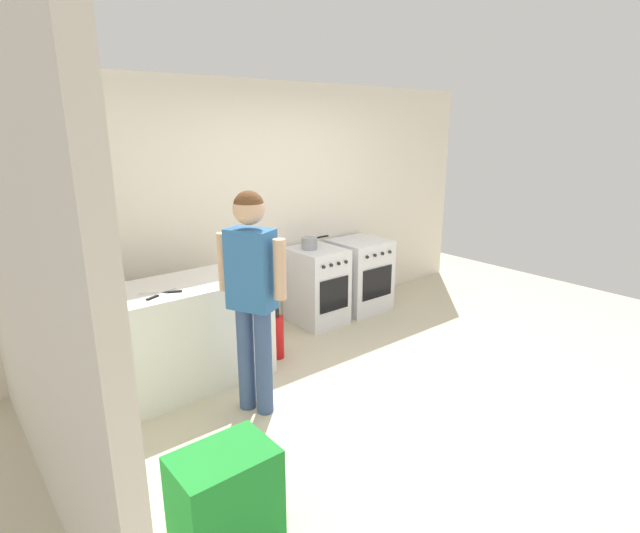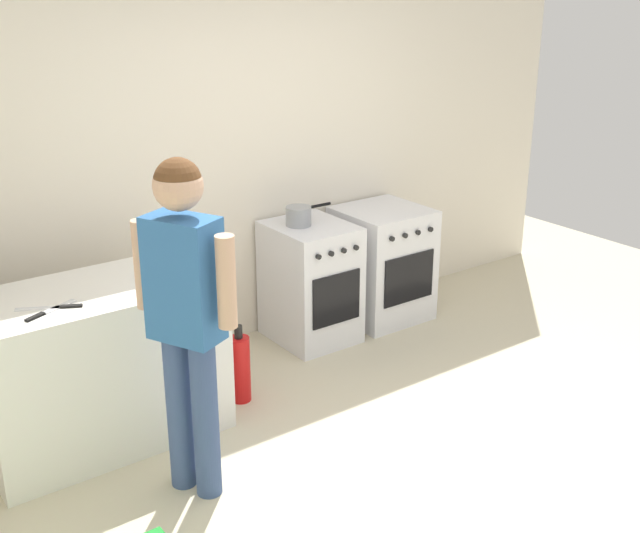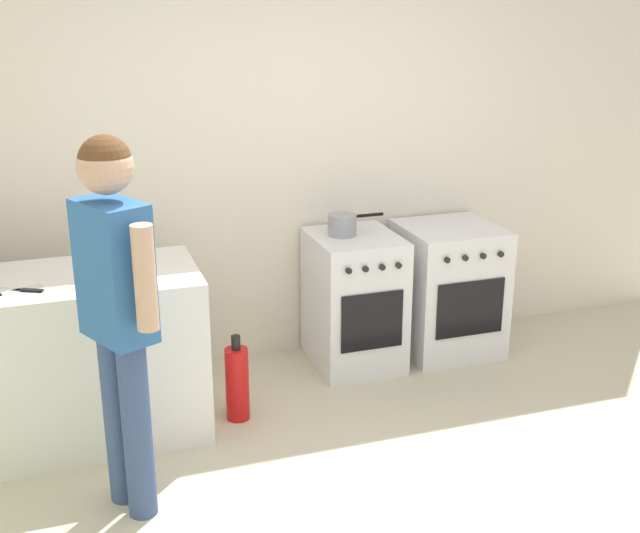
{
  "view_description": "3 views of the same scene",
  "coord_description": "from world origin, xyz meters",
  "px_view_note": "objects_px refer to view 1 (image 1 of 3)",
  "views": [
    {
      "loc": [
        -2.98,
        -2.55,
        2.17
      ],
      "look_at": [
        -0.29,
        0.74,
        0.95
      ],
      "focal_mm": 28.0,
      "sensor_mm": 36.0,
      "label": 1
    },
    {
      "loc": [
        -2.69,
        -2.71,
        2.5
      ],
      "look_at": [
        -0.26,
        0.62,
        0.97
      ],
      "focal_mm": 45.0,
      "sensor_mm": 36.0,
      "label": 2
    },
    {
      "loc": [
        -1.35,
        -2.83,
        2.24
      ],
      "look_at": [
        -0.2,
        0.62,
        1.01
      ],
      "focal_mm": 45.0,
      "sensor_mm": 36.0,
      "label": 3
    }
  ],
  "objects_px": {
    "knife_chef": "(161,294)",
    "fire_extinguisher": "(277,336)",
    "pot": "(309,243)",
    "oven_left": "(317,286)",
    "recycling_crate_lower": "(227,522)",
    "larder_cabinet": "(44,280)",
    "person": "(252,283)",
    "knife_carving": "(162,293)",
    "oven_right": "(359,275)",
    "recycling_crate_upper": "(224,477)"
  },
  "relations": [
    {
      "from": "larder_cabinet",
      "to": "knife_carving",
      "type": "bearing_deg",
      "value": -41.29
    },
    {
      "from": "pot",
      "to": "knife_carving",
      "type": "height_order",
      "value": "pot"
    },
    {
      "from": "oven_right",
      "to": "person",
      "type": "bearing_deg",
      "value": -152.73
    },
    {
      "from": "pot",
      "to": "knife_carving",
      "type": "bearing_deg",
      "value": -163.82
    },
    {
      "from": "fire_extinguisher",
      "to": "recycling_crate_upper",
      "type": "height_order",
      "value": "recycling_crate_upper"
    },
    {
      "from": "oven_left",
      "to": "knife_carving",
      "type": "height_order",
      "value": "knife_carving"
    },
    {
      "from": "larder_cabinet",
      "to": "oven_left",
      "type": "bearing_deg",
      "value": -2.21
    },
    {
      "from": "oven_right",
      "to": "knife_chef",
      "type": "height_order",
      "value": "knife_chef"
    },
    {
      "from": "pot",
      "to": "knife_chef",
      "type": "xyz_separation_m",
      "value": [
        -1.91,
        -0.58,
        -0.01
      ]
    },
    {
      "from": "knife_chef",
      "to": "fire_extinguisher",
      "type": "relative_size",
      "value": 0.59
    },
    {
      "from": "knife_carving",
      "to": "oven_right",
      "type": "bearing_deg",
      "value": 11.02
    },
    {
      "from": "knife_carving",
      "to": "knife_chef",
      "type": "height_order",
      "value": "same"
    },
    {
      "from": "oven_left",
      "to": "recycling_crate_lower",
      "type": "relative_size",
      "value": 1.63
    },
    {
      "from": "oven_right",
      "to": "recycling_crate_lower",
      "type": "relative_size",
      "value": 1.63
    },
    {
      "from": "knife_carving",
      "to": "fire_extinguisher",
      "type": "relative_size",
      "value": 0.61
    },
    {
      "from": "person",
      "to": "recycling_crate_lower",
      "type": "relative_size",
      "value": 3.31
    },
    {
      "from": "recycling_crate_upper",
      "to": "larder_cabinet",
      "type": "relative_size",
      "value": 0.26
    },
    {
      "from": "oven_left",
      "to": "person",
      "type": "bearing_deg",
      "value": -143.5
    },
    {
      "from": "oven_left",
      "to": "knife_chef",
      "type": "xyz_separation_m",
      "value": [
        -1.98,
        -0.55,
        0.48
      ]
    },
    {
      "from": "oven_left",
      "to": "pot",
      "type": "relative_size",
      "value": 2.39
    },
    {
      "from": "pot",
      "to": "person",
      "type": "height_order",
      "value": "person"
    },
    {
      "from": "pot",
      "to": "recycling_crate_upper",
      "type": "bearing_deg",
      "value": -136.17
    },
    {
      "from": "pot",
      "to": "recycling_crate_lower",
      "type": "xyz_separation_m",
      "value": [
        -2.27,
        -2.18,
        -0.78
      ]
    },
    {
      "from": "pot",
      "to": "knife_carving",
      "type": "distance_m",
      "value": 1.96
    },
    {
      "from": "fire_extinguisher",
      "to": "recycling_crate_upper",
      "type": "relative_size",
      "value": 0.96
    },
    {
      "from": "oven_right",
      "to": "knife_carving",
      "type": "height_order",
      "value": "knife_carving"
    },
    {
      "from": "fire_extinguisher",
      "to": "oven_left",
      "type": "bearing_deg",
      "value": 28.78
    },
    {
      "from": "pot",
      "to": "fire_extinguisher",
      "type": "distance_m",
      "value": 1.18
    },
    {
      "from": "pot",
      "to": "recycling_crate_upper",
      "type": "distance_m",
      "value": 3.19
    },
    {
      "from": "oven_right",
      "to": "fire_extinguisher",
      "type": "xyz_separation_m",
      "value": [
        -1.53,
        -0.48,
        -0.21
      ]
    },
    {
      "from": "pot",
      "to": "knife_chef",
      "type": "relative_size",
      "value": 1.2
    },
    {
      "from": "knife_carving",
      "to": "person",
      "type": "bearing_deg",
      "value": -54.09
    },
    {
      "from": "knife_chef",
      "to": "fire_extinguisher",
      "type": "xyz_separation_m",
      "value": [
        1.11,
        0.07,
        -0.69
      ]
    },
    {
      "from": "oven_left",
      "to": "recycling_crate_upper",
      "type": "xyz_separation_m",
      "value": [
        -2.34,
        -2.14,
        -0.01
      ]
    },
    {
      "from": "pot",
      "to": "person",
      "type": "relative_size",
      "value": 0.21
    },
    {
      "from": "oven_left",
      "to": "larder_cabinet",
      "type": "distance_m",
      "value": 2.71
    },
    {
      "from": "knife_chef",
      "to": "oven_right",
      "type": "bearing_deg",
      "value": 11.67
    },
    {
      "from": "pot",
      "to": "oven_left",
      "type": "bearing_deg",
      "value": -29.78
    },
    {
      "from": "pot",
      "to": "recycling_crate_upper",
      "type": "xyz_separation_m",
      "value": [
        -2.27,
        -2.18,
        -0.5
      ]
    },
    {
      "from": "knife_carving",
      "to": "fire_extinguisher",
      "type": "distance_m",
      "value": 1.28
    },
    {
      "from": "oven_left",
      "to": "oven_right",
      "type": "distance_m",
      "value": 0.66
    },
    {
      "from": "knife_chef",
      "to": "recycling_crate_upper",
      "type": "relative_size",
      "value": 0.57
    },
    {
      "from": "knife_chef",
      "to": "fire_extinguisher",
      "type": "distance_m",
      "value": 1.31
    },
    {
      "from": "oven_right",
      "to": "recycling_crate_lower",
      "type": "bearing_deg",
      "value": -144.45
    },
    {
      "from": "person",
      "to": "pot",
      "type": "bearing_deg",
      "value": 38.7
    },
    {
      "from": "oven_left",
      "to": "oven_right",
      "type": "relative_size",
      "value": 1.0
    },
    {
      "from": "recycling_crate_lower",
      "to": "knife_chef",
      "type": "bearing_deg",
      "value": 77.35
    },
    {
      "from": "pot",
      "to": "recycling_crate_lower",
      "type": "relative_size",
      "value": 0.68
    },
    {
      "from": "person",
      "to": "recycling_crate_upper",
      "type": "bearing_deg",
      "value": -128.94
    },
    {
      "from": "recycling_crate_lower",
      "to": "larder_cabinet",
      "type": "relative_size",
      "value": 0.26
    }
  ]
}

